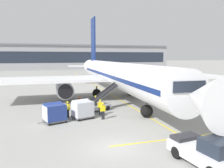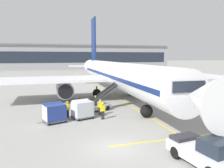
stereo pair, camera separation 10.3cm
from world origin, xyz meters
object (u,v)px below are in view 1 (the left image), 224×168
Objects in this scene: pushback_tug at (206,152)px; safety_cone_engine_keepout at (80,98)px; ground_crew_by_loader at (68,108)px; belt_loader at (97,103)px; ground_crew_marshaller at (103,110)px; ground_crew_wingwalker at (96,102)px; ground_crew_by_carts at (100,106)px; parked_airplane at (116,75)px; baggage_cart_second at (55,112)px; baggage_cart_lead at (82,109)px.

pushback_tug reaches higher than safety_cone_engine_keepout.
safety_cone_engine_keepout is (2.54, 8.94, -0.67)m from ground_crew_by_loader.
ground_crew_marshaller is (-0.25, -3.72, 0.11)m from belt_loader.
ground_crew_wingwalker is (0.11, 4.11, 0.00)m from ground_crew_marshaller.
ground_crew_by_carts is (3.49, -0.04, 0.00)m from ground_crew_by_loader.
parked_airplane is 9.80× the size of pushback_tug.
baggage_cart_second is 1.62× the size of ground_crew_marshaller.
belt_loader is at bearing 86.17° from ground_crew_marshaller.
ground_crew_by_loader is 3.49m from ground_crew_by_carts.
ground_crew_by_carts is 1.00× the size of ground_crew_wingwalker.
pushback_tug is (8.21, -11.28, -0.17)m from baggage_cart_second.
ground_crew_wingwalker is at bearing 88.43° from ground_crew_marshaller.
belt_loader is 1.13× the size of pushback_tug.
ground_crew_marshaller is at bearing 107.51° from pushback_tug.
ground_crew_by_carts and ground_crew_marshaller have the same top height.
ground_crew_marshaller and ground_crew_wingwalker have the same top height.
baggage_cart_lead reaches higher than safety_cone_engine_keepout.
ground_crew_by_carts is at bearing -93.74° from belt_loader.
baggage_cart_second is 1.62× the size of ground_crew_by_loader.
belt_loader is 15.01m from pushback_tug.
ground_crew_marshaller is (1.94, -0.97, -0.00)m from baggage_cart_lead.
baggage_cart_second is 13.95m from pushback_tug.
baggage_cart_second reaches higher than ground_crew_by_carts.
ground_crew_wingwalker is at bearing 102.51° from pushback_tug.
ground_crew_by_loader is 1.00× the size of ground_crew_wingwalker.
ground_crew_by_loader and ground_crew_wingwalker have the same top height.
pushback_tug is (3.20, -14.66, -0.06)m from belt_loader.
ground_crew_marshaller is at bearing -4.11° from baggage_cart_second.
baggage_cart_lead is (-2.19, -2.75, 0.12)m from belt_loader.
ground_crew_by_loader is at bearing -150.67° from belt_loader.
ground_crew_by_loader is at bearing -145.18° from ground_crew_wingwalker.
ground_crew_by_carts is (-3.34, 12.59, 0.17)m from pushback_tug.
belt_loader is at bearing -121.96° from parked_airplane.
pushback_tug is at bearing -61.59° from ground_crew_by_loader.
ground_crew_wingwalker is at bearing 109.33° from belt_loader.
parked_airplane is 14.55m from baggage_cart_second.
ground_crew_wingwalker is (-3.34, 15.05, 0.17)m from pushback_tug.
baggage_cart_lead is 1.62× the size of ground_crew_wingwalker.
baggage_cart_second is 11.03m from safety_cone_engine_keepout.
ground_crew_wingwalker is 6.62m from safety_cone_engine_keepout.
belt_loader is at bearing -81.05° from safety_cone_engine_keepout.
parked_airplane is at bearing 58.04° from belt_loader.
ground_crew_wingwalker is at bearing 56.83° from baggage_cart_lead.
belt_loader is 3.02× the size of ground_crew_by_carts.
pushback_tug is 2.66× the size of ground_crew_by_loader.
ground_crew_wingwalker is (-4.69, -6.90, -2.57)m from parked_airplane.
ground_crew_by_carts is at bearing 86.06° from ground_crew_marshaller.
baggage_cart_lead is 0.61× the size of pushback_tug.
baggage_cart_second is 6.16m from ground_crew_wingwalker.
ground_crew_by_loader is at bearing -105.84° from safety_cone_engine_keepout.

